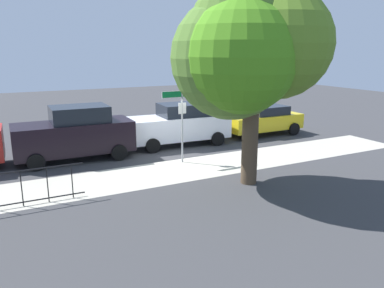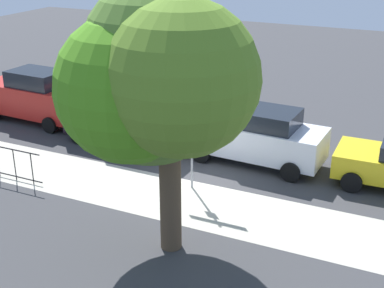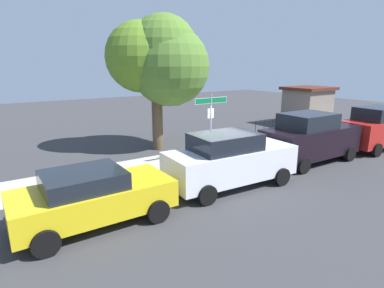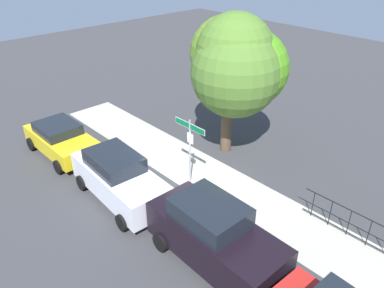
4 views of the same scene
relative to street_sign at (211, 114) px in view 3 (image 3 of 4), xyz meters
The scene contains 10 objects.
ground_plane 2.18m from the street_sign, 76.38° to the right, with size 60.00×60.00×0.00m, color #38383A.
sidewalk_strip 3.13m from the street_sign, 23.20° to the left, with size 24.00×2.60×0.00m, color #B0AB9B.
street_sign is the anchor object (origin of this frame).
shade_tree 4.02m from the street_sign, 100.32° to the left, with size 4.77×4.35×6.53m.
car_yellow 6.68m from the street_sign, 155.47° to the right, with size 4.15×2.11×1.51m.
car_white 3.14m from the street_sign, 113.38° to the right, with size 4.73×2.19×1.93m.
car_black 4.47m from the street_sign, 32.89° to the right, with size 4.63×2.16×2.17m.
car_red 8.99m from the street_sign, 18.72° to the right, with size 4.58×2.12×2.14m.
iron_fence 7.11m from the street_sign, 15.89° to the left, with size 4.87×0.04×1.07m.
utility_shed 11.64m from the street_sign, 17.02° to the left, with size 3.08×2.71×2.66m.
Camera 3 is at (-8.13, -10.26, 4.18)m, focal length 29.43 mm.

